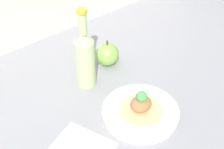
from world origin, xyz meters
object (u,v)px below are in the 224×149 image
(plate, at_px, (140,111))
(apple, at_px, (107,54))
(plated_food, at_px, (141,105))
(cider_bottle, at_px, (85,57))

(plate, height_order, apple, apple)
(plated_food, distance_m, apple, 0.27)
(cider_bottle, distance_m, apple, 0.14)
(plate, relative_size, apple, 2.35)
(plate, bearing_deg, plated_food, -90.00)
(plate, distance_m, cider_bottle, 0.24)
(plate, height_order, plated_food, plated_food)
(apple, bearing_deg, plate, -106.61)
(apple, bearing_deg, cider_bottle, -162.13)
(plate, bearing_deg, apple, 73.39)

